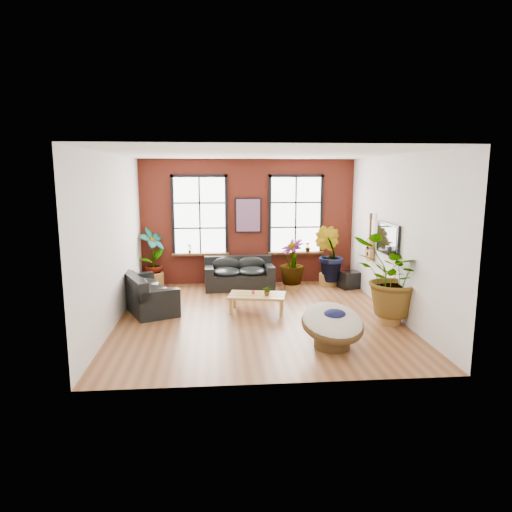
{
  "coord_description": "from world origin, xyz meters",
  "views": [
    {
      "loc": [
        -0.87,
        -9.56,
        3.08
      ],
      "look_at": [
        0.0,
        0.6,
        1.25
      ],
      "focal_mm": 32.0,
      "sensor_mm": 36.0,
      "label": 1
    }
  ],
  "objects_px": {
    "sofa_left": "(144,292)",
    "coffee_table": "(257,296)",
    "papasan_chair": "(333,324)",
    "sofa_back": "(239,274)"
  },
  "relations": [
    {
      "from": "sofa_left",
      "to": "coffee_table",
      "type": "bearing_deg",
      "value": -124.92
    },
    {
      "from": "coffee_table",
      "to": "papasan_chair",
      "type": "height_order",
      "value": "papasan_chair"
    },
    {
      "from": "papasan_chair",
      "to": "sofa_left",
      "type": "bearing_deg",
      "value": 132.05
    },
    {
      "from": "sofa_back",
      "to": "coffee_table",
      "type": "bearing_deg",
      "value": -84.8
    },
    {
      "from": "sofa_back",
      "to": "coffee_table",
      "type": "relative_size",
      "value": 1.39
    },
    {
      "from": "sofa_left",
      "to": "papasan_chair",
      "type": "distance_m",
      "value": 4.66
    },
    {
      "from": "coffee_table",
      "to": "sofa_left",
      "type": "bearing_deg",
      "value": 179.95
    },
    {
      "from": "sofa_back",
      "to": "coffee_table",
      "type": "distance_m",
      "value": 2.26
    },
    {
      "from": "sofa_left",
      "to": "papasan_chair",
      "type": "xyz_separation_m",
      "value": [
        3.75,
        -2.77,
        0.05
      ]
    },
    {
      "from": "sofa_left",
      "to": "papasan_chair",
      "type": "relative_size",
      "value": 1.73
    }
  ]
}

